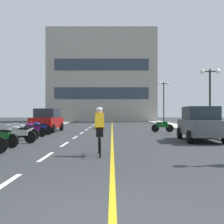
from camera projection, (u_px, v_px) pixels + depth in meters
The scene contains 28 objects.
ground_plane at pixel (110, 130), 25.14m from camera, with size 140.00×140.00×0.00m, color #2D3033.
curb_left at pixel (34, 128), 28.15m from camera, with size 2.40×72.00×0.12m, color #B7B2A8.
curb_right at pixel (186, 128), 28.13m from camera, with size 2.40×72.00×0.12m, color #B7B2A8.
lane_dash_0 at pixel (4, 185), 6.14m from camera, with size 0.14×2.20×0.01m, color silver.
lane_dash_1 at pixel (47, 157), 10.14m from camera, with size 0.14×2.20×0.01m, color silver.
lane_dash_2 at pixel (65, 144), 14.14m from camera, with size 0.14×2.20×0.01m, color silver.
lane_dash_3 at pixel (76, 137), 18.14m from camera, with size 0.14×2.20×0.01m, color silver.
lane_dash_4 at pixel (82, 133), 22.14m from camera, with size 0.14×2.20×0.01m, color silver.
lane_dash_5 at pixel (87, 130), 26.14m from camera, with size 0.14×2.20×0.01m, color silver.
lane_dash_6 at pixel (90, 127), 30.14m from camera, with size 0.14×2.20×0.01m, color silver.
lane_dash_7 at pixel (93, 126), 34.14m from camera, with size 0.14×2.20×0.01m, color silver.
lane_dash_8 at pixel (95, 124), 38.14m from camera, with size 0.14×2.20×0.01m, color silver.
lane_dash_9 at pixel (97, 123), 42.14m from camera, with size 0.14×2.20×0.01m, color silver.
lane_dash_10 at pixel (98, 122), 46.14m from camera, with size 0.14×2.20×0.01m, color silver.
lane_dash_11 at pixel (99, 122), 50.14m from camera, with size 0.14×2.20×0.01m, color silver.
centre_line_yellow at pixel (113, 129), 28.14m from camera, with size 0.12×66.00×0.01m, color gold.
office_building at pixel (103, 77), 53.21m from camera, with size 18.49×8.23×15.75m.
street_lamp_mid at pixel (210, 85), 21.51m from camera, with size 1.46×0.36×4.53m.
street_lamp_far at pixel (164, 93), 39.11m from camera, with size 1.46×0.36×5.38m.
parked_car_near at pixel (201, 124), 15.84m from camera, with size 2.09×4.28×1.82m.
parked_car_mid at pixel (48, 120), 23.64m from camera, with size 2.10×4.29×1.82m.
motorcycle_2 at pixel (0, 136), 12.80m from camera, with size 1.69×0.63×0.92m.
motorcycle_3 at pixel (20, 134), 14.64m from camera, with size 1.70×0.60×0.92m.
motorcycle_4 at pixel (25, 131), 16.41m from camera, with size 1.68×0.66×0.92m.
motorcycle_5 at pixel (33, 129), 18.21m from camera, with size 1.65×0.76×0.92m.
motorcycle_6 at pixel (40, 128), 19.92m from camera, with size 1.64×0.79×0.92m.
motorcycle_7 at pixel (163, 126), 22.97m from camera, with size 1.70×0.60×0.92m.
cyclist_rider at pixel (100, 130), 10.58m from camera, with size 0.42×1.77×1.71m.
Camera 1 is at (0.24, -4.14, 1.49)m, focal length 47.92 mm.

